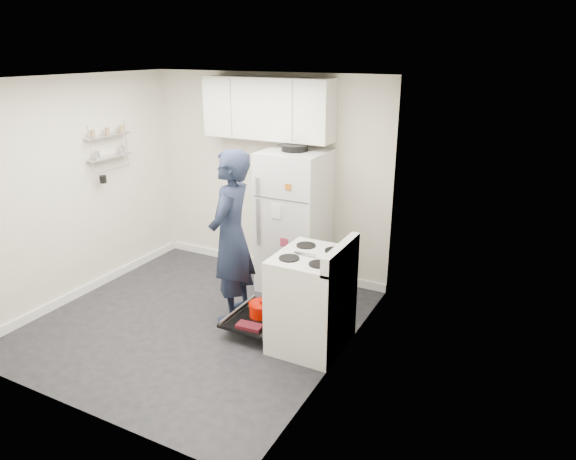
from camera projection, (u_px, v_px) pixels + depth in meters
The scene contains 7 objects.
room at pixel (189, 213), 5.13m from camera, with size 3.21×3.21×2.51m.
electric_range at pixel (310, 301), 4.92m from camera, with size 0.66×0.76×1.10m.
open_oven_door at pixel (260, 314), 5.28m from camera, with size 0.55×0.72×0.21m.
refrigerator at pixel (294, 221), 6.03m from camera, with size 0.72×0.74×1.74m.
upper_cabinets at pixel (268, 108), 5.95m from camera, with size 1.60×0.33×0.70m, color silver.
wall_shelf_rack at pixel (109, 146), 6.00m from camera, with size 0.14×0.60×0.61m.
person at pixel (231, 237), 5.29m from camera, with size 0.67×0.44×1.83m, color #182037.
Camera 1 is at (3.09, -3.87, 2.76)m, focal length 32.00 mm.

